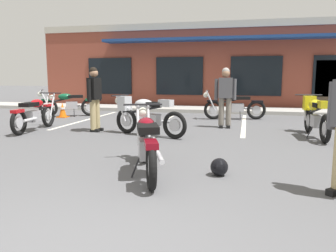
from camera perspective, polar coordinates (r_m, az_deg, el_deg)
ground_plane at (r=6.19m, az=0.28°, el=-5.01°), size 80.00×80.00×0.00m
sidewalk_kerb at (r=14.10m, az=7.65°, el=2.75°), size 22.00×1.80×0.14m
brick_storefront_building at (r=17.84m, az=8.99°, el=9.83°), size 16.90×5.98×3.83m
painted_stall_lines at (r=10.56m, az=5.74°, el=0.55°), size 7.80×4.80×0.01m
motorcycle_foreground_classic at (r=4.97m, az=-3.58°, el=-2.91°), size 1.06×2.02×0.98m
motorcycle_red_sportbike at (r=11.53m, az=11.13°, el=3.39°), size 2.09×0.84×0.98m
motorcycle_silver_naked at (r=9.62m, az=-21.58°, el=2.00°), size 0.66×2.11×0.98m
motorcycle_blue_standard at (r=8.77m, az=23.69°, el=1.74°), size 0.66×2.11×0.98m
motorcycle_green_cafe_racer at (r=8.22m, az=-3.82°, el=2.03°), size 2.03×1.02×0.98m
motorcycle_orange_scrambler at (r=12.67m, az=-16.43°, el=3.64°), size 1.90×1.29×0.98m
person_in_black_shirt at (r=9.55m, az=9.66°, el=5.36°), size 0.61×0.30×1.68m
person_in_shorts_foreground at (r=9.00m, az=-12.32°, el=5.11°), size 0.30×0.61×1.68m
helmet_on_pavement at (r=4.99m, az=8.66°, el=-6.86°), size 0.26×0.26×0.26m
traffic_cone at (r=12.48m, az=-17.39°, el=2.59°), size 0.34×0.34×0.53m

